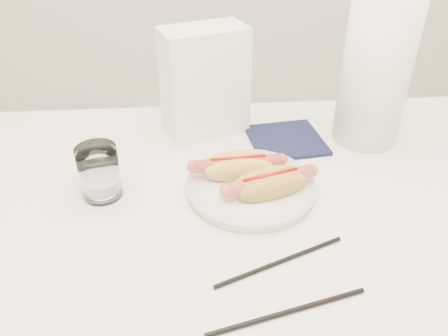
{
  "coord_description": "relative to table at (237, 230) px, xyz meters",
  "views": [
    {
      "loc": [
        -0.07,
        -0.62,
        1.24
      ],
      "look_at": [
        -0.02,
        0.01,
        0.82
      ],
      "focal_mm": 36.13,
      "sensor_mm": 36.0,
      "label": 1
    }
  ],
  "objects": [
    {
      "name": "table",
      "position": [
        0.0,
        0.0,
        0.0
      ],
      "size": [
        1.2,
        0.8,
        0.75
      ],
      "color": "white",
      "rests_on": "ground"
    },
    {
      "name": "plate",
      "position": [
        0.03,
        0.03,
        0.07
      ],
      "size": [
        0.25,
        0.25,
        0.02
      ],
      "primitive_type": "cylinder",
      "rotation": [
        0.0,
        0.0,
        0.11
      ],
      "color": "white",
      "rests_on": "table"
    },
    {
      "name": "hotdog_left",
      "position": [
        0.01,
        0.06,
        0.1
      ],
      "size": [
        0.16,
        0.07,
        0.04
      ],
      "rotation": [
        0.0,
        0.0,
        0.07
      ],
      "color": "#DDB958",
      "rests_on": "plate"
    },
    {
      "name": "hotdog_right",
      "position": [
        0.06,
        0.0,
        0.1
      ],
      "size": [
        0.16,
        0.1,
        0.04
      ],
      "rotation": [
        0.0,
        0.0,
        0.29
      ],
      "color": "tan",
      "rests_on": "plate"
    },
    {
      "name": "water_glass",
      "position": [
        -0.24,
        0.05,
        0.11
      ],
      "size": [
        0.07,
        0.07,
        0.1
      ],
      "primitive_type": "cylinder",
      "color": "white",
      "rests_on": "table"
    },
    {
      "name": "chopstick_near",
      "position": [
        0.05,
        -0.15,
        0.06
      ],
      "size": [
        0.21,
        0.09,
        0.01
      ],
      "primitive_type": "cylinder",
      "rotation": [
        0.0,
        1.57,
        0.39
      ],
      "color": "black",
      "rests_on": "table"
    },
    {
      "name": "chopstick_far",
      "position": [
        0.04,
        -0.24,
        0.06
      ],
      "size": [
        0.22,
        0.06,
        0.01
      ],
      "primitive_type": "cylinder",
      "rotation": [
        0.0,
        1.57,
        0.25
      ],
      "color": "black",
      "rests_on": "table"
    },
    {
      "name": "napkin_box",
      "position": [
        -0.04,
        0.27,
        0.17
      ],
      "size": [
        0.19,
        0.15,
        0.23
      ],
      "primitive_type": "cube",
      "rotation": [
        0.0,
        0.0,
        0.34
      ],
      "color": "white",
      "rests_on": "table"
    },
    {
      "name": "navy_napkin",
      "position": [
        0.13,
        0.21,
        0.06
      ],
      "size": [
        0.17,
        0.17,
        0.01
      ],
      "primitive_type": "cube",
      "rotation": [
        0.0,
        0.0,
        0.13
      ],
      "color": "#111636",
      "rests_on": "table"
    },
    {
      "name": "paper_towel_roll",
      "position": [
        0.3,
        0.21,
        0.21
      ],
      "size": [
        0.16,
        0.16,
        0.3
      ],
      "primitive_type": "cylinder",
      "rotation": [
        0.0,
        0.0,
        0.24
      ],
      "color": "white",
      "rests_on": "table"
    }
  ]
}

